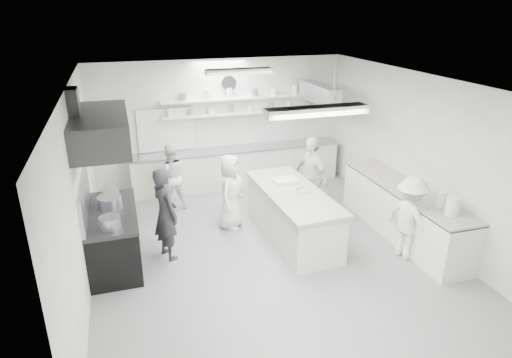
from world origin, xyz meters
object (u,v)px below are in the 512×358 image
object	(u,v)px
stove	(114,239)
prep_island	(293,216)
cook_back	(171,177)
right_counter	(403,212)
cook_stove	(166,214)
back_counter	(237,167)

from	to	relation	value
stove	prep_island	xyz separation A→B (m)	(3.20, -0.09, 0.00)
stove	cook_back	distance (m)	2.31
right_counter	cook_back	bearing A→B (deg)	147.75
stove	cook_stove	bearing A→B (deg)	-4.38
right_counter	cook_stove	distance (m)	4.41
right_counter	cook_stove	size ratio (longest dim) A/B	2.01
stove	cook_stove	distance (m)	0.96
cook_back	cook_stove	bearing A→B (deg)	81.91
stove	back_counter	distance (m)	4.03
prep_island	cook_back	world-z (taller)	cook_back
back_counter	prep_island	size ratio (longest dim) A/B	2.03
back_counter	stove	bearing A→B (deg)	-136.01
cook_stove	stove	bearing A→B (deg)	63.78
prep_island	right_counter	bearing A→B (deg)	-16.54
back_counter	prep_island	bearing A→B (deg)	-84.02
right_counter	back_counter	bearing A→B (deg)	124.65
back_counter	cook_stove	world-z (taller)	cook_stove
right_counter	cook_stove	world-z (taller)	cook_stove
right_counter	cook_back	distance (m)	4.78
back_counter	prep_island	world-z (taller)	back_counter
back_counter	cook_back	xyz separation A→B (m)	(-1.69, -0.85, 0.26)
stove	cook_back	bearing A→B (deg)	58.02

